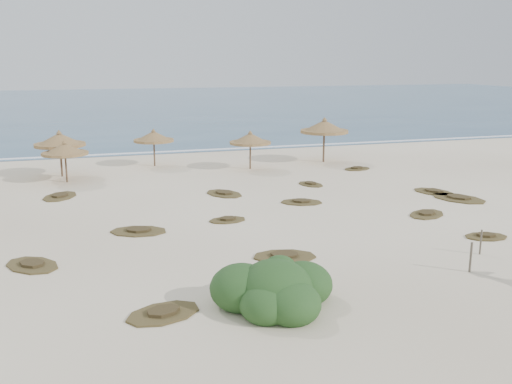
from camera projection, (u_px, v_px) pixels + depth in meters
ground at (319, 259)px, 20.65m from camera, size 160.00×160.00×0.00m
ocean at (133, 104)px, 90.49m from camera, size 200.00×100.00×0.01m
foam_line at (188, 151)px, 44.86m from camera, size 70.00×0.60×0.01m
palapa_1 at (65, 150)px, 33.05m from camera, size 3.39×3.39×2.49m
palapa_2 at (60, 140)px, 34.63m from camera, size 4.00×4.00×2.88m
palapa_3 at (154, 137)px, 38.14m from camera, size 3.04×3.04×2.54m
palapa_4 at (250, 139)px, 37.06m from camera, size 3.16×3.16×2.54m
palapa_5 at (324, 127)px, 39.52m from camera, size 3.51×3.51×3.15m
fence_post_near at (471, 257)px, 19.26m from camera, size 0.08×0.08×1.05m
fence_post_far at (481, 242)px, 21.02m from camera, size 0.09×0.09×0.95m
bush at (275, 290)px, 16.50m from camera, size 3.71×3.26×1.66m
scrub_0 at (32, 265)px, 19.90m from camera, size 2.51×2.66×0.16m
scrub_1 at (139, 231)px, 23.83m from camera, size 2.74×2.21×0.16m
scrub_2 at (228, 220)px, 25.49m from camera, size 1.78×1.25×0.16m
scrub_3 at (301, 202)px, 28.67m from camera, size 2.43×1.99×0.16m
scrub_4 at (427, 214)px, 26.43m from camera, size 2.49×2.26×0.16m
scrub_5 at (434, 192)px, 30.89m from camera, size 2.35×2.72×0.16m
scrub_6 at (60, 196)px, 29.86m from camera, size 2.34×2.77×0.16m
scrub_7 at (311, 184)px, 32.76m from camera, size 1.59×1.98×0.16m
scrub_9 at (285, 256)px, 20.79m from camera, size 2.62×2.00×0.16m
scrub_10 at (357, 169)px, 37.38m from camera, size 2.09×1.60×0.16m
scrub_11 at (163, 313)px, 16.14m from camera, size 2.54×2.05×0.16m
scrub_12 at (486, 236)px, 23.11m from camera, size 1.91×1.39×0.16m
scrub_13 at (224, 193)px, 30.47m from camera, size 2.37×2.76×0.16m
scrub_14 at (458, 198)px, 29.46m from camera, size 2.94×3.39×0.16m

